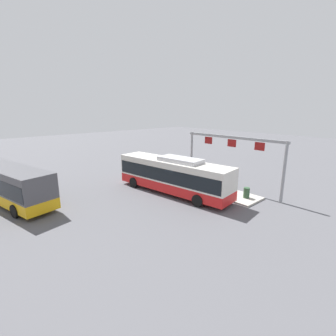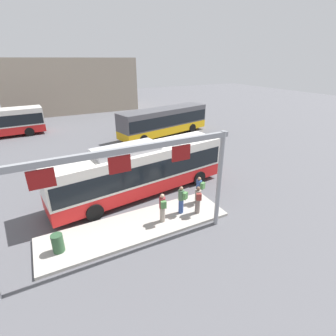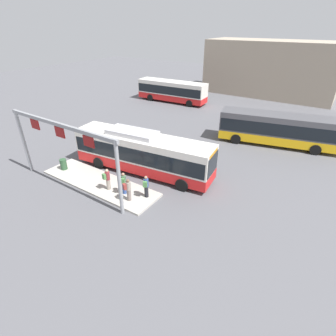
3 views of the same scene
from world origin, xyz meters
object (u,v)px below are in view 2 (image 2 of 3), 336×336
at_px(person_boarding, 199,189).
at_px(person_waiting_mid, 182,199).
at_px(bus_background_left, 164,120).
at_px(person_waiting_far, 163,207).
at_px(trash_bin, 58,243).
at_px(person_waiting_near, 198,199).
at_px(bus_main, 140,168).

distance_m(person_boarding, person_waiting_mid, 1.65).
relative_size(bus_background_left, person_waiting_mid, 6.92).
relative_size(person_waiting_far, trash_bin, 1.86).
bearing_deg(person_waiting_near, person_boarding, -13.39).
bearing_deg(person_waiting_far, person_waiting_mid, -66.75).
xyz_separation_m(bus_background_left, person_waiting_near, (-5.88, -15.69, -0.73)).
relative_size(person_boarding, person_waiting_far, 1.00).
xyz_separation_m(bus_main, bus_background_left, (7.73, 11.75, -0.03)).
relative_size(bus_background_left, person_waiting_near, 6.92).
height_order(bus_main, person_waiting_mid, bus_main).
bearing_deg(person_boarding, bus_background_left, -42.64).
distance_m(bus_background_left, person_waiting_far, 17.45).
relative_size(bus_background_left, trash_bin, 12.84).
relative_size(person_waiting_near, trash_bin, 1.86).
distance_m(bus_background_left, person_waiting_mid, 16.65).
distance_m(bus_background_left, person_boarding, 15.58).
bearing_deg(person_waiting_far, trash_bin, 100.80).
height_order(person_waiting_near, trash_bin, person_waiting_near).
distance_m(person_waiting_near, person_waiting_far, 2.13).
bearing_deg(trash_bin, bus_main, 32.99).
bearing_deg(bus_main, person_waiting_near, -71.87).
height_order(person_boarding, trash_bin, person_boarding).
height_order(bus_background_left, person_waiting_far, bus_background_left).
distance_m(person_waiting_near, person_waiting_mid, 0.91).
relative_size(person_waiting_near, person_waiting_mid, 1.00).
bearing_deg(person_waiting_far, bus_main, 8.31).
bearing_deg(bus_main, trash_bin, -154.13).
xyz_separation_m(person_waiting_mid, trash_bin, (-6.59, -0.10, -0.44)).
distance_m(bus_main, bus_background_left, 14.07).
bearing_deg(person_boarding, person_waiting_near, 118.82).
height_order(bus_main, bus_background_left, bus_main).
bearing_deg(bus_background_left, person_waiting_mid, 53.48).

